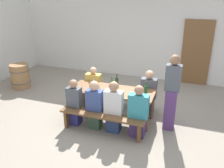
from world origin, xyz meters
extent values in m
plane|color=gray|center=(0.00, 0.00, 0.00)|extent=(24.00, 24.00, 0.00)
cube|color=silver|center=(0.00, 3.23, 1.60)|extent=(14.00, 0.20, 3.20)
cube|color=brown|center=(1.79, 3.09, 1.05)|extent=(0.90, 0.06, 2.10)
cube|color=brown|center=(0.00, 0.00, 0.72)|extent=(1.99, 0.74, 0.05)
cylinder|color=brown|center=(-0.92, -0.31, 0.35)|extent=(0.07, 0.07, 0.70)
cylinder|color=brown|center=(0.92, -0.31, 0.35)|extent=(0.07, 0.07, 0.70)
cylinder|color=brown|center=(-0.92, 0.31, 0.35)|extent=(0.07, 0.07, 0.70)
cylinder|color=brown|center=(0.92, 0.31, 0.35)|extent=(0.07, 0.07, 0.70)
cube|color=brown|center=(0.00, -0.67, 0.43)|extent=(1.89, 0.30, 0.04)
cube|color=brown|center=(-0.85, -0.67, 0.21)|extent=(0.06, 0.24, 0.41)
cube|color=brown|center=(0.85, -0.67, 0.21)|extent=(0.06, 0.24, 0.41)
cube|color=brown|center=(0.00, 0.67, 0.43)|extent=(1.89, 0.30, 0.04)
cube|color=brown|center=(-0.85, 0.67, 0.21)|extent=(0.06, 0.24, 0.41)
cube|color=brown|center=(0.85, 0.67, 0.21)|extent=(0.06, 0.24, 0.41)
cylinder|color=#194723|center=(0.02, -0.05, 0.87)|extent=(0.07, 0.07, 0.25)
cylinder|color=#194723|center=(0.02, -0.05, 1.04)|extent=(0.02, 0.02, 0.08)
cylinder|color=black|center=(0.02, -0.05, 1.08)|extent=(0.03, 0.03, 0.01)
cylinder|color=#194723|center=(0.80, -0.01, 0.85)|extent=(0.07, 0.07, 0.21)
cylinder|color=#194723|center=(0.80, -0.01, 1.01)|extent=(0.03, 0.03, 0.10)
cylinder|color=black|center=(0.80, -0.01, 1.06)|extent=(0.03, 0.03, 0.01)
cylinder|color=#143319|center=(0.04, 0.23, 0.86)|extent=(0.07, 0.07, 0.23)
cylinder|color=#143319|center=(0.04, 0.23, 1.02)|extent=(0.03, 0.03, 0.09)
cylinder|color=black|center=(0.04, 0.23, 1.07)|extent=(0.03, 0.03, 0.01)
cylinder|color=silver|center=(-0.25, -0.18, 0.75)|extent=(0.06, 0.06, 0.01)
cylinder|color=silver|center=(-0.25, -0.18, 0.79)|extent=(0.01, 0.01, 0.06)
cone|color=beige|center=(-0.25, -0.18, 0.86)|extent=(0.06, 0.06, 0.08)
cylinder|color=silver|center=(0.03, 0.04, 0.75)|extent=(0.06, 0.06, 0.01)
cylinder|color=silver|center=(0.03, 0.04, 0.79)|extent=(0.01, 0.01, 0.06)
cone|color=maroon|center=(0.03, 0.04, 0.86)|extent=(0.07, 0.07, 0.08)
cylinder|color=silver|center=(-0.37, -0.08, 0.75)|extent=(0.06, 0.06, 0.01)
cylinder|color=silver|center=(-0.37, -0.08, 0.80)|extent=(0.01, 0.01, 0.09)
cone|color=maroon|center=(-0.37, -0.08, 0.88)|extent=(0.07, 0.07, 0.07)
cylinder|color=silver|center=(-0.55, 0.18, 0.75)|extent=(0.06, 0.06, 0.01)
cylinder|color=silver|center=(-0.55, 0.18, 0.80)|extent=(0.01, 0.01, 0.08)
cone|color=#D18C93|center=(-0.55, 0.18, 0.88)|extent=(0.07, 0.07, 0.08)
cube|color=navy|center=(-0.73, -0.52, 0.23)|extent=(0.24, 0.24, 0.45)
cube|color=#4C515B|center=(-0.73, -0.52, 0.68)|extent=(0.33, 0.20, 0.46)
sphere|color=#A87A5B|center=(-0.73, -0.52, 1.01)|extent=(0.19, 0.19, 0.19)
cube|color=#2E4734|center=(-0.22, -0.52, 0.23)|extent=(0.27, 0.24, 0.45)
cube|color=#384C8C|center=(-0.22, -0.52, 0.68)|extent=(0.36, 0.20, 0.47)
sphere|color=tan|center=(-0.22, -0.52, 1.03)|extent=(0.22, 0.22, 0.22)
cube|color=navy|center=(0.22, -0.52, 0.23)|extent=(0.30, 0.24, 0.45)
cube|color=silver|center=(0.22, -0.52, 0.71)|extent=(0.40, 0.20, 0.52)
sphere|color=#A87A5B|center=(0.22, -0.52, 1.07)|extent=(0.21, 0.21, 0.21)
cube|color=#453166|center=(0.76, -0.52, 0.23)|extent=(0.31, 0.24, 0.45)
cube|color=teal|center=(0.76, -0.52, 0.71)|extent=(0.42, 0.20, 0.51)
sphere|color=#A87A5B|center=(0.76, -0.52, 1.06)|extent=(0.20, 0.20, 0.20)
cube|color=navy|center=(-0.70, 0.52, 0.23)|extent=(0.30, 0.24, 0.45)
cube|color=gold|center=(-0.70, 0.52, 0.67)|extent=(0.40, 0.20, 0.44)
sphere|color=tan|center=(-0.70, 0.52, 0.99)|extent=(0.19, 0.19, 0.19)
cube|color=#314950|center=(0.77, 0.52, 0.23)|extent=(0.29, 0.24, 0.45)
cube|color=#4C515B|center=(0.77, 0.52, 0.70)|extent=(0.39, 0.20, 0.50)
sphere|color=tan|center=(0.77, 0.52, 1.05)|extent=(0.20, 0.20, 0.20)
cube|color=#55336D|center=(1.36, 0.00, 0.47)|extent=(0.24, 0.24, 0.94)
cube|color=#4C515B|center=(1.36, 0.00, 1.22)|extent=(0.32, 0.20, 0.56)
sphere|color=#846047|center=(1.36, 0.00, 1.61)|extent=(0.21, 0.21, 0.21)
cylinder|color=#9E7247|center=(-3.43, 0.90, 0.38)|extent=(0.58, 0.58, 0.77)
torus|color=#4C4C51|center=(-3.43, 0.90, 0.58)|extent=(0.61, 0.61, 0.02)
torus|color=#4C4C51|center=(-3.43, 0.90, 0.19)|extent=(0.61, 0.61, 0.02)
camera|label=1|loc=(1.68, -4.76, 2.92)|focal=37.52mm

